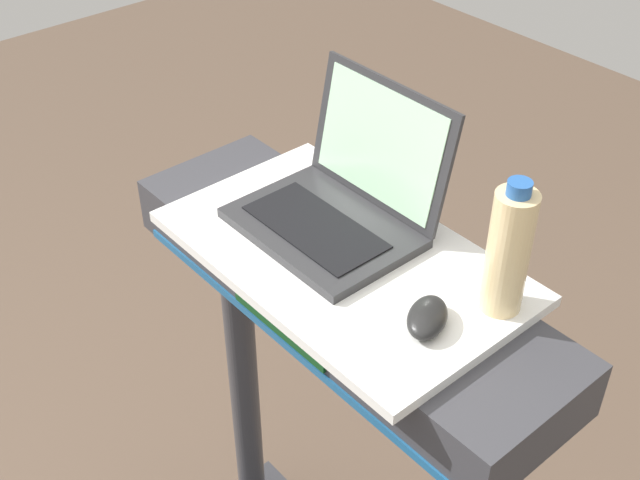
# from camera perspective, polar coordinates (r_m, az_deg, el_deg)

# --- Properties ---
(desk_board) EXTENTS (0.63, 0.38, 0.02)m
(desk_board) POSITION_cam_1_polar(r_m,az_deg,el_deg) (1.43, 1.53, -1.12)
(desk_board) COLOR white
(desk_board) RESTS_ON treadmill_base
(laptop) EXTENTS (0.32, 0.28, 0.24)m
(laptop) POSITION_cam_1_polar(r_m,az_deg,el_deg) (1.46, 1.47, 2.80)
(laptop) COLOR #2D2D30
(laptop) RESTS_ON desk_board
(computer_mouse) EXTENTS (0.10, 0.12, 0.03)m
(computer_mouse) POSITION_cam_1_polar(r_m,az_deg,el_deg) (1.28, 7.40, -5.30)
(computer_mouse) COLOR black
(computer_mouse) RESTS_ON desk_board
(water_bottle) EXTENTS (0.07, 0.07, 0.23)m
(water_bottle) POSITION_cam_1_polar(r_m,az_deg,el_deg) (1.27, 12.85, -0.75)
(water_bottle) COLOR beige
(water_bottle) RESTS_ON desk_board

